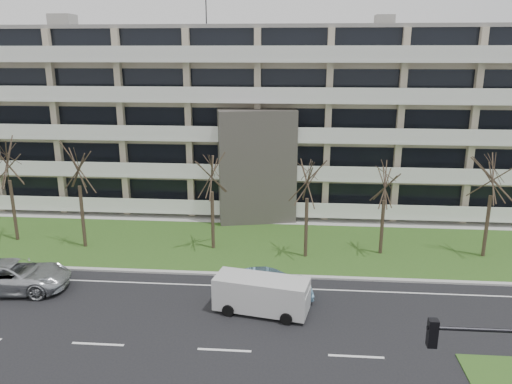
{
  "coord_description": "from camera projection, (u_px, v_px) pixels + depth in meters",
  "views": [
    {
      "loc": [
        3.12,
        -19.93,
        13.23
      ],
      "look_at": [
        0.64,
        10.0,
        4.79
      ],
      "focal_mm": 35.0,
      "sensor_mm": 36.0,
      "label": 1
    }
  ],
  "objects": [
    {
      "name": "white_van",
      "position": [
        263.0,
        292.0,
        26.05
      ],
      "size": [
        5.17,
        2.73,
        1.91
      ],
      "rotation": [
        0.0,
        0.0,
        -0.19
      ],
      "color": "silver",
      "rests_on": "ground"
    },
    {
      "name": "tree_1",
      "position": [
        6.0,
        156.0,
        34.7
      ],
      "size": [
        4.03,
        4.03,
        8.07
      ],
      "color": "#382B21",
      "rests_on": "ground"
    },
    {
      "name": "tree_5",
      "position": [
        386.0,
        179.0,
        32.51
      ],
      "size": [
        3.4,
        3.4,
        6.79
      ],
      "color": "#382B21",
      "rests_on": "ground"
    },
    {
      "name": "ground",
      "position": [
        224.0,
        350.0,
        22.95
      ],
      "size": [
        160.0,
        160.0,
        0.0
      ],
      "primitive_type": "plane",
      "color": "black",
      "rests_on": "ground"
    },
    {
      "name": "tree_2",
      "position": [
        77.0,
        161.0,
        33.46
      ],
      "size": [
        3.98,
        3.98,
        7.96
      ],
      "color": "#382B21",
      "rests_on": "ground"
    },
    {
      "name": "lane_edge_line",
      "position": [
        240.0,
        286.0,
        29.19
      ],
      "size": [
        90.0,
        0.12,
        0.01
      ],
      "primitive_type": "cube",
      "color": "white",
      "rests_on": "ground"
    },
    {
      "name": "tree_4",
      "position": [
        308.0,
        175.0,
        31.91
      ],
      "size": [
        3.65,
        3.65,
        7.29
      ],
      "color": "#382B21",
      "rests_on": "ground"
    },
    {
      "name": "blue_sedan",
      "position": [
        269.0,
        286.0,
        27.5
      ],
      "size": [
        5.0,
        2.21,
        1.59
      ],
      "primitive_type": "imported",
      "rotation": [
        0.0,
        0.0,
        1.68
      ],
      "color": "#7FB6DC",
      "rests_on": "ground"
    },
    {
      "name": "tree_6",
      "position": [
        494.0,
        171.0,
        31.88
      ],
      "size": [
        3.8,
        3.8,
        7.61
      ],
      "color": "#382B21",
      "rests_on": "ground"
    },
    {
      "name": "curb",
      "position": [
        243.0,
        275.0,
        30.61
      ],
      "size": [
        90.0,
        0.35,
        0.12
      ],
      "primitive_type": "cube",
      "color": "#B2B2AD",
      "rests_on": "ground"
    },
    {
      "name": "apartment_building",
      "position": [
        263.0,
        116.0,
        45.19
      ],
      "size": [
        60.5,
        15.1,
        18.75
      ],
      "color": "#BAAC90",
      "rests_on": "ground"
    },
    {
      "name": "silver_pickup",
      "position": [
        13.0,
        276.0,
        28.54
      ],
      "size": [
        6.54,
        3.53,
        1.74
      ],
      "primitive_type": "imported",
      "rotation": [
        0.0,
        0.0,
        1.67
      ],
      "color": "silver",
      "rests_on": "ground"
    },
    {
      "name": "tree_3",
      "position": [
        211.0,
        169.0,
        33.31
      ],
      "size": [
        3.68,
        3.68,
        7.35
      ],
      "color": "#382B21",
      "rests_on": "ground"
    },
    {
      "name": "sidewalk",
      "position": [
        257.0,
        220.0,
        40.69
      ],
      "size": [
        90.0,
        2.0,
        0.08
      ],
      "primitive_type": "cube",
      "color": "#B2B2AD",
      "rests_on": "ground"
    },
    {
      "name": "grass_verge",
      "position": [
        251.0,
        245.0,
        35.42
      ],
      "size": [
        90.0,
        10.0,
        0.06
      ],
      "primitive_type": "cube",
      "color": "#2C551C",
      "rests_on": "ground"
    }
  ]
}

